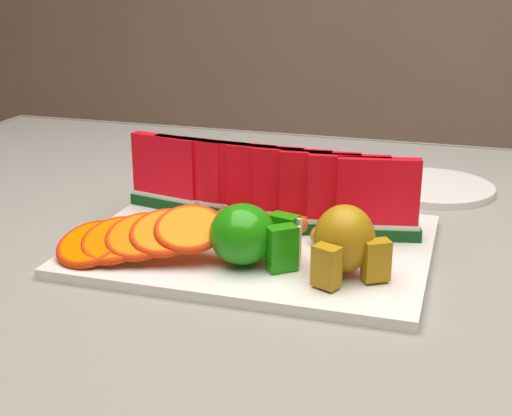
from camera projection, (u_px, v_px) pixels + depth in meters
The scene contains 11 objects.
table at pixel (302, 306), 0.93m from camera, with size 1.40×0.90×0.75m.
tablecloth at pixel (304, 262), 0.91m from camera, with size 1.53×1.03×0.20m.
platter at pixel (256, 245), 0.84m from camera, with size 0.40×0.30×0.01m.
apple_cluster at pixel (249, 235), 0.76m from camera, with size 0.11×0.09×0.07m.
pear_cluster at pixel (345, 241), 0.73m from camera, with size 0.08×0.09×0.07m.
side_plate at pixel (432, 187), 1.05m from camera, with size 0.23×0.23×0.01m.
fork at pixel (169, 158), 1.22m from camera, with size 0.07×0.19×0.00m.
watermelon_row at pixel (265, 187), 0.88m from camera, with size 0.39×0.07×0.10m.
orange_fan_front at pixel (140, 236), 0.78m from camera, with size 0.20×0.13×0.05m.
orange_fan_back at pixel (250, 192), 0.95m from camera, with size 0.23×0.09×0.04m.
tangerine_segments at pixel (272, 224), 0.85m from camera, with size 0.24×0.07×0.02m.
Camera 1 is at (0.19, -0.82, 1.08)m, focal length 50.00 mm.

